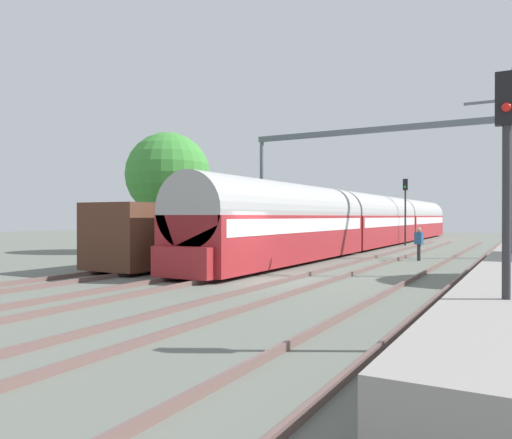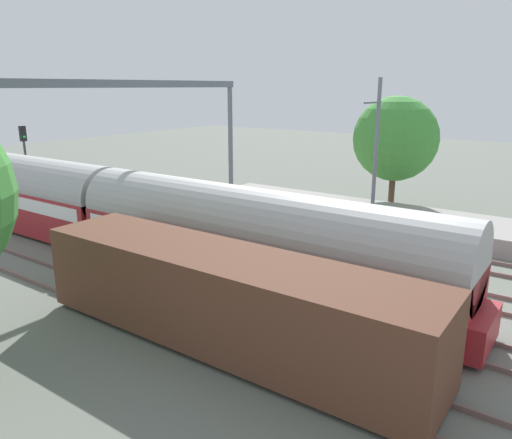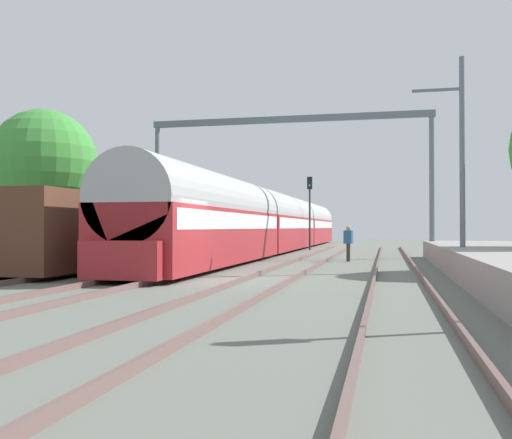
% 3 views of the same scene
% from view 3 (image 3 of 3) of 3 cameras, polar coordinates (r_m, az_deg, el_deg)
% --- Properties ---
extents(ground, '(120.00, 120.00, 0.00)m').
position_cam_3_polar(ground, '(18.24, -4.53, -5.92)').
color(ground, slate).
extents(track_far_west, '(1.52, 60.00, 0.16)m').
position_cam_3_polar(track_far_west, '(20.67, -20.00, -5.05)').
color(track_far_west, brown).
rests_on(track_far_west, ground).
extents(track_west, '(1.51, 60.00, 0.16)m').
position_cam_3_polar(track_west, '(18.88, -10.12, -5.49)').
color(track_west, brown).
rests_on(track_west, ground).
extents(track_east, '(1.51, 60.00, 0.16)m').
position_cam_3_polar(track_east, '(17.76, 1.41, -5.80)').
color(track_east, brown).
rests_on(track_east, ground).
extents(track_far_east, '(1.52, 60.00, 0.16)m').
position_cam_3_polar(track_far_east, '(17.42, 13.93, -5.88)').
color(track_far_east, brown).
rests_on(track_far_east, ground).
extents(passenger_train, '(2.93, 49.20, 3.82)m').
position_cam_3_polar(passenger_train, '(40.27, 2.26, -0.30)').
color(passenger_train, maroon).
rests_on(passenger_train, ground).
extents(freight_car, '(2.80, 13.00, 2.70)m').
position_cam_3_polar(freight_car, '(24.26, -14.60, -1.14)').
color(freight_car, '#563323').
rests_on(freight_car, ground).
extents(person_crossing, '(0.45, 0.35, 1.73)m').
position_cam_3_polar(person_crossing, '(28.02, 9.08, -2.01)').
color(person_crossing, '#2E2E2E').
rests_on(person_crossing, ground).
extents(railway_signal_far, '(0.36, 0.30, 5.28)m').
position_cam_3_polar(railway_signal_far, '(41.88, 5.31, 1.59)').
color(railway_signal_far, '#2D2D33').
rests_on(railway_signal_far, ground).
extents(catenary_gantry, '(15.89, 0.28, 7.86)m').
position_cam_3_polar(catenary_gantry, '(32.58, 3.11, 6.69)').
color(catenary_gantry, slate).
rests_on(catenary_gantry, ground).
extents(catenary_pole_east_mid, '(1.90, 0.20, 8.00)m').
position_cam_3_polar(catenary_pole_east_mid, '(22.93, 19.53, 5.56)').
color(catenary_pole_east_mid, slate).
rests_on(catenary_pole_east_mid, ground).
extents(tree_west_background, '(5.43, 5.43, 7.72)m').
position_cam_3_polar(tree_west_background, '(31.95, -20.16, 5.31)').
color(tree_west_background, '#4C3826').
rests_on(tree_west_background, ground).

